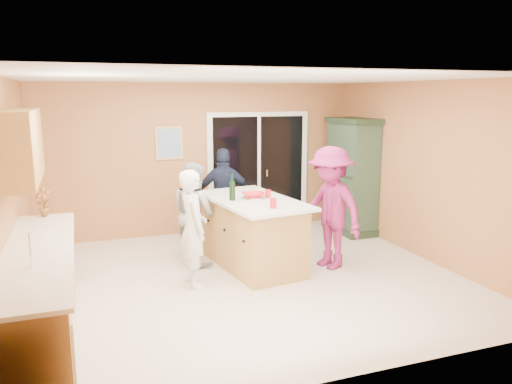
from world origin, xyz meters
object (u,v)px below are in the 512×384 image
object	(u,v)px
woman_white	(193,228)
woman_navy	(225,196)
kitchen_island	(253,235)
woman_magenta	(330,208)
green_hutch	(352,177)
woman_grey	(195,213)

from	to	relation	value
woman_white	woman_navy	xyz separation A→B (m)	(0.89, 1.64, 0.03)
kitchen_island	woman_magenta	size ratio (longest dim) A/B	1.16
kitchen_island	woman_white	bearing A→B (deg)	-164.34
green_hutch	woman_magenta	bearing A→B (deg)	-128.93
woman_white	woman_magenta	size ratio (longest dim) A/B	0.88
woman_navy	woman_magenta	world-z (taller)	woman_magenta
woman_navy	woman_white	bearing A→B (deg)	78.19
kitchen_island	woman_navy	xyz separation A→B (m)	(-0.05, 1.23, 0.32)
green_hutch	woman_grey	bearing A→B (deg)	-166.47
kitchen_island	green_hutch	xyz separation A→B (m)	(2.25, 1.16, 0.52)
kitchen_island	woman_magenta	world-z (taller)	woman_magenta
green_hutch	kitchen_island	bearing A→B (deg)	-152.83
kitchen_island	woman_grey	world-z (taller)	woman_grey
woman_white	woman_navy	world-z (taller)	woman_navy
green_hutch	woman_white	distance (m)	3.57
woman_navy	woman_magenta	bearing A→B (deg)	139.90
woman_navy	woman_magenta	distance (m)	1.93
woman_white	woman_navy	size ratio (longest dim) A/B	0.96
woman_navy	woman_grey	bearing A→B (deg)	66.06
woman_white	woman_magenta	distance (m)	1.95
kitchen_island	green_hutch	bearing A→B (deg)	19.23
woman_white	woman_grey	size ratio (longest dim) A/B	1.02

